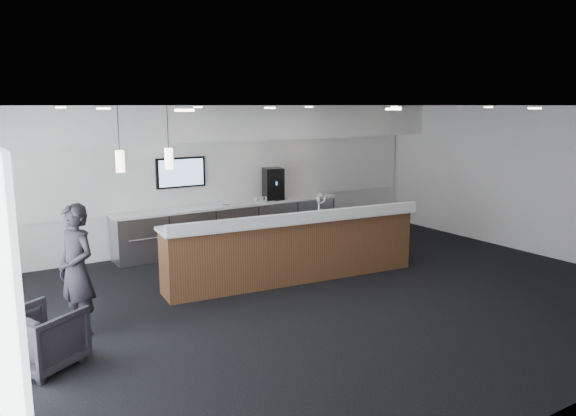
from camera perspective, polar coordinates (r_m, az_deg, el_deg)
ground at (r=9.18m, az=4.77°, el=-8.75°), size 10.00×10.00×0.00m
ceiling at (r=8.67m, az=5.08°, el=10.32°), size 10.00×8.00×0.02m
back_wall at (r=12.19m, az=-6.60°, el=3.25°), size 10.00×0.02×3.00m
right_wall at (r=12.47m, az=23.51°, el=2.61°), size 0.02×8.00×3.00m
soffit_bulkhead at (r=11.69m, az=-5.74°, el=8.62°), size 10.00×0.90×0.70m
alcove_panel at (r=12.15m, az=-6.55°, el=3.70°), size 9.80×0.06×1.40m
back_credenza at (r=12.04m, az=-5.75°, el=-1.76°), size 5.06×0.66×0.95m
wall_tv at (r=11.68m, az=-10.83°, el=3.56°), size 1.05×0.08×0.62m
pendant_left at (r=8.23m, az=-11.94°, el=4.90°), size 0.12×0.12×0.30m
pendant_right at (r=8.02m, az=-16.63°, el=4.55°), size 0.12×0.12×0.30m
ceiling_can_lights at (r=8.67m, az=5.08°, el=10.12°), size 7.00×5.00×0.02m
service_counter at (r=9.74m, az=0.59°, el=-4.03°), size 4.68×1.24×1.49m
coffee_machine at (r=12.40m, az=-1.52°, el=2.48°), size 0.50×0.57×0.69m
info_sign_left at (r=11.80m, az=-6.23°, el=0.84°), size 0.16×0.04×0.21m
info_sign_right at (r=12.28m, az=-1.49°, el=1.27°), size 0.16×0.06×0.21m
armchair at (r=7.23m, az=-23.68°, el=-12.01°), size 1.08×1.07×0.72m
lounge_guest at (r=7.91m, az=-20.68°, el=-5.91°), size 0.62×0.75×1.75m
cup_0 at (r=12.55m, az=0.05°, el=1.21°), size 0.10×0.10×0.10m
cup_1 at (r=12.48m, az=-0.49°, el=1.16°), size 0.14×0.14×0.10m
cup_2 at (r=12.40m, az=-1.04°, el=1.10°), size 0.13×0.13×0.10m
cup_3 at (r=12.33m, az=-1.60°, el=1.04°), size 0.13×0.13×0.10m
cup_4 at (r=12.26m, az=-2.16°, el=0.98°), size 0.14×0.14×0.10m
cup_5 at (r=12.19m, az=-2.72°, el=0.93°), size 0.11×0.11×0.10m
cup_6 at (r=12.12m, az=-3.30°, el=0.87°), size 0.15×0.15×0.10m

